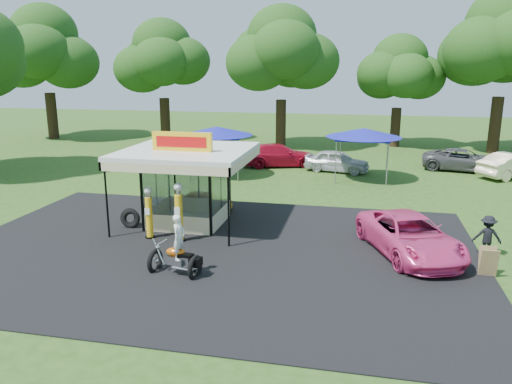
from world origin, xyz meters
TOP-DOWN VIEW (x-y plane):
  - ground at (0.00, 0.00)m, footprint 120.00×120.00m
  - asphalt_apron at (0.00, 2.00)m, footprint 20.00×14.00m
  - gas_station_kiosk at (-2.00, 4.99)m, footprint 5.40×5.40m
  - gas_pump_left at (-2.87, 2.74)m, footprint 0.40×0.40m
  - gas_pump_right at (-1.54, 2.63)m, footprint 0.45×0.45m
  - motorcycle at (-0.43, -0.50)m, footprint 1.92×1.14m
  - spare_tires at (-4.32, 3.93)m, footprint 1.01×0.62m
  - a_frame_sign at (9.77, 1.56)m, footprint 0.56×0.50m
  - kiosk_car at (-2.00, 7.20)m, footprint 2.82×1.13m
  - pink_sedan at (7.35, 3.10)m, footprint 4.28×5.89m
  - spectator_east_a at (10.14, 3.55)m, footprint 1.05×0.65m
  - bg_car_a at (-9.38, 19.11)m, footprint 4.43×1.92m
  - bg_car_b at (-0.25, 18.99)m, footprint 5.84×3.85m
  - bg_car_c at (3.85, 17.90)m, footprint 4.54×2.56m
  - bg_car_d at (12.18, 20.05)m, footprint 5.65×3.46m
  - tent_west at (-3.61, 15.00)m, footprint 4.55×4.55m
  - tent_east at (5.50, 15.79)m, footprint 4.59×4.59m
  - oak_far_a at (-24.23, 28.29)m, footprint 10.41×10.41m
  - oak_far_b at (-13.08, 29.64)m, footprint 9.20×9.20m
  - oak_far_c at (-1.53, 27.42)m, footprint 9.85×9.85m
  - oak_far_d at (8.22, 30.05)m, footprint 7.87×7.87m
  - oak_far_e at (15.84, 28.07)m, footprint 10.56×10.56m

SIDE VIEW (x-z plane):
  - ground at x=0.00m, z-range 0.00..0.00m
  - asphalt_apron at x=0.00m, z-range 0.00..0.04m
  - spare_tires at x=-4.32m, z-range -0.01..0.85m
  - kiosk_car at x=-2.00m, z-range 0.00..0.96m
  - a_frame_sign at x=9.77m, z-range 0.01..1.01m
  - bg_car_a at x=-9.38m, z-range 0.00..1.42m
  - bg_car_c at x=3.85m, z-range 0.00..1.46m
  - bg_car_d at x=12.18m, z-range 0.00..1.46m
  - pink_sedan at x=7.35m, z-range 0.00..1.49m
  - spectator_east_a at x=10.14m, z-range 0.00..1.56m
  - bg_car_b at x=-0.25m, z-range 0.00..1.57m
  - motorcycle at x=-0.43m, z-range -0.24..1.96m
  - gas_pump_left at x=-2.87m, z-range -0.04..2.12m
  - gas_pump_right at x=-1.54m, z-range -0.05..2.39m
  - gas_station_kiosk at x=-2.00m, z-range -0.31..3.87m
  - tent_west at x=-3.61m, z-range 1.29..4.46m
  - tent_east at x=5.50m, z-range 1.30..4.51m
  - oak_far_d at x=8.22m, z-range 1.29..10.65m
  - oak_far_b at x=-13.08m, z-range 1.52..12.49m
  - oak_far_c at x=-1.53m, z-range 1.56..13.17m
  - oak_far_a at x=-24.23m, z-range 1.68..14.02m
  - oak_far_e at x=15.84m, z-range 1.74..14.32m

